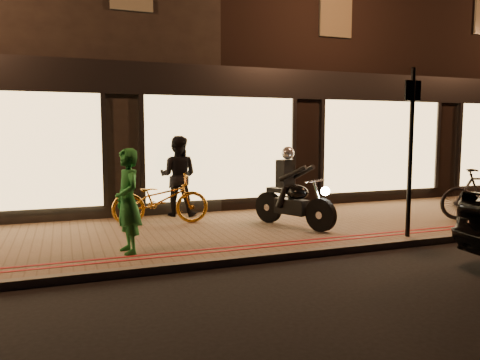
% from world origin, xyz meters
% --- Properties ---
extents(ground, '(90.00, 90.00, 0.00)m').
position_xyz_m(ground, '(0.00, 0.00, 0.00)').
color(ground, black).
rests_on(ground, ground).
extents(sidewalk, '(50.00, 4.00, 0.12)m').
position_xyz_m(sidewalk, '(0.00, 2.00, 0.06)').
color(sidewalk, brown).
rests_on(sidewalk, ground).
extents(kerb_stone, '(50.00, 0.14, 0.12)m').
position_xyz_m(kerb_stone, '(0.00, 0.05, 0.06)').
color(kerb_stone, '#59544C').
rests_on(kerb_stone, ground).
extents(red_kerb_lines, '(50.00, 0.26, 0.01)m').
position_xyz_m(red_kerb_lines, '(0.00, 0.55, 0.12)').
color(red_kerb_lines, maroon).
rests_on(red_kerb_lines, sidewalk).
extents(building_row, '(48.00, 10.11, 8.50)m').
position_xyz_m(building_row, '(-0.00, 8.99, 4.25)').
color(building_row, black).
rests_on(building_row, ground).
extents(motorcycle, '(0.95, 1.81, 1.59)m').
position_xyz_m(motorcycle, '(0.74, 1.80, 0.73)').
color(motorcycle, black).
rests_on(motorcycle, sidewalk).
extents(sign_post, '(0.35, 0.09, 3.00)m').
position_xyz_m(sign_post, '(2.31, 0.28, 1.80)').
color(sign_post, black).
rests_on(sign_post, sidewalk).
extents(bicycle_gold, '(2.01, 0.92, 1.02)m').
position_xyz_m(bicycle_gold, '(-1.65, 2.98, 0.63)').
color(bicycle_gold, '#C17F22').
rests_on(bicycle_gold, sidewalk).
extents(person_green, '(0.50, 0.66, 1.63)m').
position_xyz_m(person_green, '(-2.56, 0.89, 0.94)').
color(person_green, '#1E732F').
rests_on(person_green, sidewalk).
extents(person_dark, '(1.07, 0.98, 1.79)m').
position_xyz_m(person_dark, '(-1.09, 3.80, 1.01)').
color(person_dark, black).
rests_on(person_dark, sidewalk).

